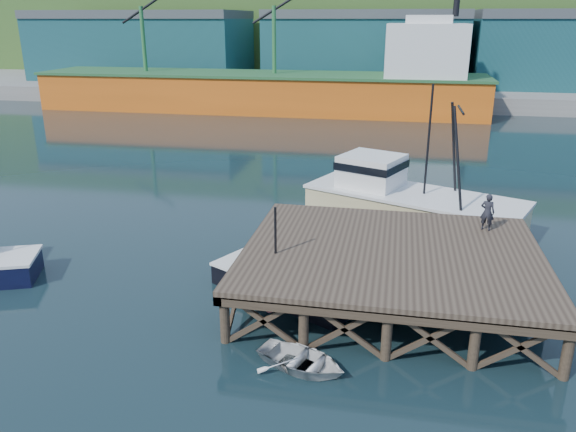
% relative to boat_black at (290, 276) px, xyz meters
% --- Properties ---
extents(ground, '(300.00, 300.00, 0.00)m').
position_rel_boat_black_xyz_m(ground, '(-1.36, 0.46, -0.75)').
color(ground, black).
rests_on(ground, ground).
extents(wharf, '(12.00, 10.00, 2.62)m').
position_rel_boat_black_xyz_m(wharf, '(4.14, 0.27, 1.19)').
color(wharf, brown).
rests_on(wharf, ground).
extents(far_quay, '(160.00, 40.00, 2.00)m').
position_rel_boat_black_xyz_m(far_quay, '(-1.36, 70.46, 0.25)').
color(far_quay, gray).
rests_on(far_quay, ground).
extents(warehouse_left, '(32.00, 16.00, 9.00)m').
position_rel_boat_black_xyz_m(warehouse_left, '(-36.36, 65.46, 5.75)').
color(warehouse_left, '#1B515A').
rests_on(warehouse_left, far_quay).
extents(warehouse_mid, '(28.00, 16.00, 9.00)m').
position_rel_boat_black_xyz_m(warehouse_mid, '(-1.36, 65.46, 5.75)').
color(warehouse_mid, '#1B515A').
rests_on(warehouse_mid, far_quay).
extents(cargo_ship, '(55.50, 10.00, 13.75)m').
position_rel_boat_black_xyz_m(cargo_ship, '(-9.82, 48.46, 2.56)').
color(cargo_ship, orange).
rests_on(cargo_ship, ground).
extents(hillside, '(220.00, 50.00, 22.00)m').
position_rel_boat_black_xyz_m(hillside, '(-1.36, 100.46, 10.25)').
color(hillside, '#2D511E').
rests_on(hillside, ground).
extents(boat_black, '(6.98, 5.90, 4.08)m').
position_rel_boat_black_xyz_m(boat_black, '(0.00, 0.00, 0.00)').
color(boat_black, black).
rests_on(boat_black, ground).
extents(trawler, '(12.48, 8.50, 7.89)m').
position_rel_boat_black_xyz_m(trawler, '(4.90, 9.03, 0.87)').
color(trawler, beige).
rests_on(trawler, ground).
extents(dinghy, '(3.72, 3.20, 0.65)m').
position_rel_boat_black_xyz_m(dinghy, '(1.42, -5.34, -0.43)').
color(dinghy, silver).
rests_on(dinghy, ground).
extents(dockworker, '(0.70, 0.57, 1.67)m').
position_rel_boat_black_xyz_m(dockworker, '(8.19, 3.60, 2.21)').
color(dockworker, black).
rests_on(dockworker, wharf).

